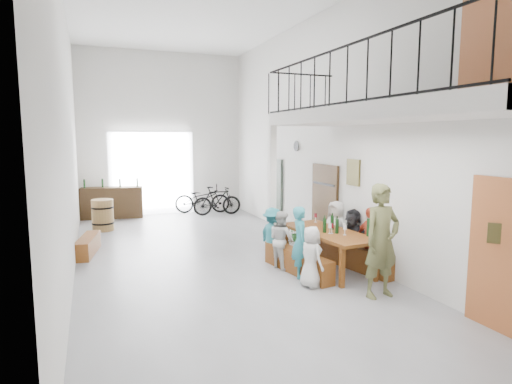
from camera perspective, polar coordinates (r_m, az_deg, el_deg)
name	(u,v)px	position (r m, az deg, el deg)	size (l,w,h in m)	color
floor	(210,257)	(9.59, -6.17, -8.62)	(12.00, 12.00, 0.00)	slate
room_walls	(208,93)	(9.27, -6.48, 13.01)	(12.00, 12.00, 12.00)	silver
gateway_portal	(152,173)	(15.03, -13.68, 2.41)	(2.80, 0.08, 2.80)	white
right_wall_decor	(366,182)	(8.73, 14.42, 1.27)	(0.07, 8.28, 5.07)	brown
balcony	(378,116)	(7.25, 15.91, 9.70)	(1.52, 5.62, 4.00)	white
tasting_table	(328,235)	(8.60, 9.60, -5.69)	(1.09, 2.29, 0.79)	brown
bench_inner	(297,262)	(8.45, 5.52, -9.28)	(0.30, 1.90, 0.44)	brown
bench_wall	(351,256)	(8.96, 12.58, -8.30)	(0.27, 2.08, 0.48)	brown
tableware	(328,224)	(8.58, 9.53, -4.21)	(0.53, 1.35, 0.35)	black
side_bench	(88,246)	(10.43, -21.50, -6.66)	(0.31, 1.42, 0.40)	brown
oak_barrel	(103,215)	(12.84, -19.75, -2.91)	(0.60, 0.60, 0.89)	olive
serving_counter	(112,203)	(14.73, -18.64, -1.35)	(1.93, 0.54, 1.02)	#3C2713
counter_bottles	(111,183)	(14.65, -18.74, 1.16)	(1.68, 0.23, 0.28)	black
guest_left_a	(311,257)	(7.64, 7.37, -8.57)	(0.53, 0.35, 1.09)	beige
guest_left_b	(300,242)	(8.12, 5.94, -6.63)	(0.49, 0.32, 1.35)	teal
guest_left_c	(282,240)	(8.65, 3.43, -6.36)	(0.57, 0.44, 1.17)	beige
guest_left_d	(273,235)	(9.03, 2.23, -5.77)	(0.75, 0.43, 1.17)	teal
guest_right_a	(370,240)	(8.56, 14.96, -6.26)	(0.77, 0.32, 1.31)	#A6321C
guest_right_b	(352,237)	(9.04, 12.71, -5.89)	(1.09, 0.35, 1.18)	black
guest_right_c	(336,230)	(9.46, 10.56, -4.98)	(0.62, 0.40, 1.27)	beige
host_standing	(382,241)	(7.33, 16.41, -6.28)	(0.69, 0.45, 1.88)	brown
potted_plant	(297,233)	(10.96, 5.46, -5.46)	(0.38, 0.33, 0.42)	#1E521B
bicycle_near	(202,199)	(15.05, -7.18, -0.89)	(0.66, 1.89, 0.99)	black
bicycle_far	(217,201)	(14.56, -5.21, -1.17)	(0.46, 1.63, 0.98)	black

